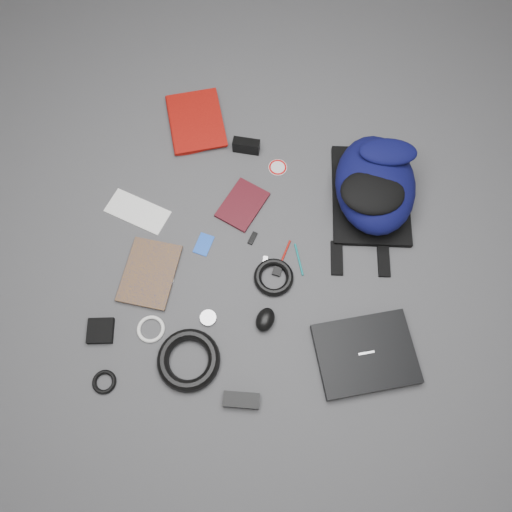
% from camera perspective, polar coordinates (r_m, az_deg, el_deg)
% --- Properties ---
extents(ground, '(4.00, 4.00, 0.00)m').
position_cam_1_polar(ground, '(1.74, 0.00, -0.24)').
color(ground, '#4F4F51').
rests_on(ground, ground).
extents(backpack, '(0.37, 0.48, 0.18)m').
position_cam_1_polar(backpack, '(1.82, 13.46, 7.98)').
color(backpack, black).
rests_on(backpack, ground).
extents(laptop, '(0.38, 0.34, 0.03)m').
position_cam_1_polar(laptop, '(1.67, 12.40, -10.86)').
color(laptop, black).
rests_on(laptop, ground).
extents(textbook_red, '(0.30, 0.33, 0.03)m').
position_cam_1_polar(textbook_red, '(2.02, -9.82, 14.44)').
color(textbook_red, maroon).
rests_on(textbook_red, ground).
extents(comic_book, '(0.18, 0.24, 0.02)m').
position_cam_1_polar(comic_book, '(1.78, -14.70, -1.38)').
color(comic_book, '#B7740D').
rests_on(comic_book, ground).
extents(envelope, '(0.24, 0.15, 0.00)m').
position_cam_1_polar(envelope, '(1.87, -13.38, 4.97)').
color(envelope, white).
rests_on(envelope, ground).
extents(dvd_case, '(0.18, 0.21, 0.01)m').
position_cam_1_polar(dvd_case, '(1.82, -1.56, 5.88)').
color(dvd_case, '#3A0B11').
rests_on(dvd_case, ground).
extents(compact_camera, '(0.10, 0.04, 0.06)m').
position_cam_1_polar(compact_camera, '(1.93, -1.12, 12.47)').
color(compact_camera, black).
rests_on(compact_camera, ground).
extents(sticker_disc, '(0.08, 0.08, 0.00)m').
position_cam_1_polar(sticker_disc, '(1.91, 2.50, 10.08)').
color(sticker_disc, white).
rests_on(sticker_disc, ground).
extents(pen_teal, '(0.05, 0.11, 0.01)m').
position_cam_1_polar(pen_teal, '(1.75, 4.92, -0.39)').
color(pen_teal, '#0C7173').
rests_on(pen_teal, ground).
extents(pen_red, '(0.03, 0.13, 0.01)m').
position_cam_1_polar(pen_red, '(1.74, 3.17, -0.06)').
color(pen_red, '#9B130B').
rests_on(pen_red, ground).
extents(id_badge, '(0.06, 0.09, 0.00)m').
position_cam_1_polar(id_badge, '(1.77, -6.00, 1.33)').
color(id_badge, blue).
rests_on(id_badge, ground).
extents(usb_black, '(0.03, 0.05, 0.01)m').
position_cam_1_polar(usb_black, '(1.77, -0.41, 2.05)').
color(usb_black, black).
rests_on(usb_black, ground).
extents(usb_silver, '(0.02, 0.04, 0.01)m').
position_cam_1_polar(usb_silver, '(1.74, 1.04, -0.66)').
color(usb_silver, silver).
rests_on(usb_silver, ground).
extents(key_fob, '(0.03, 0.05, 0.01)m').
position_cam_1_polar(key_fob, '(1.72, 2.49, -1.56)').
color(key_fob, black).
rests_on(key_fob, ground).
extents(mouse, '(0.07, 0.09, 0.04)m').
position_cam_1_polar(mouse, '(1.65, 1.06, -7.27)').
color(mouse, black).
rests_on(mouse, ground).
extents(headphone_left, '(0.05, 0.05, 0.01)m').
position_cam_1_polar(headphone_left, '(1.74, -10.08, -2.73)').
color(headphone_left, '#B0B0B2').
rests_on(headphone_left, ground).
extents(headphone_right, '(0.07, 0.07, 0.01)m').
position_cam_1_polar(headphone_right, '(1.68, -5.48, -7.06)').
color(headphone_right, '#A6A6A8').
rests_on(headphone_right, ground).
extents(cable_coil, '(0.18, 0.18, 0.03)m').
position_cam_1_polar(cable_coil, '(1.71, 2.03, -2.44)').
color(cable_coil, black).
rests_on(cable_coil, ground).
extents(power_brick, '(0.12, 0.06, 0.03)m').
position_cam_1_polar(power_brick, '(1.62, -1.69, -16.13)').
color(power_brick, black).
rests_on(power_brick, ground).
extents(power_cord_coil, '(0.25, 0.25, 0.04)m').
position_cam_1_polar(power_cord_coil, '(1.64, -7.71, -11.68)').
color(power_cord_coil, black).
rests_on(power_cord_coil, ground).
extents(pouch, '(0.10, 0.10, 0.02)m').
position_cam_1_polar(pouch, '(1.73, -17.35, -8.16)').
color(pouch, black).
rests_on(pouch, ground).
extents(earbud_coil, '(0.10, 0.10, 0.01)m').
position_cam_1_polar(earbud_coil, '(1.70, -16.95, -13.60)').
color(earbud_coil, black).
rests_on(earbud_coil, ground).
extents(white_cable_coil, '(0.12, 0.12, 0.01)m').
position_cam_1_polar(white_cable_coil, '(1.70, -11.93, -8.17)').
color(white_cable_coil, white).
rests_on(white_cable_coil, ground).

